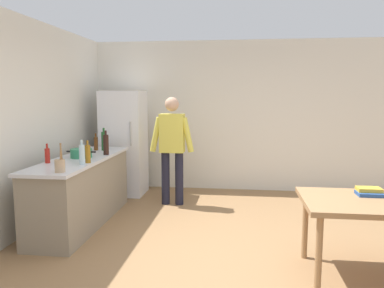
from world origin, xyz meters
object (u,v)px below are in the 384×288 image
at_px(utensil_jar, 60,165).
at_px(refrigerator, 124,143).
at_px(dining_table, 379,208).
at_px(bottle_beer_brown, 96,143).
at_px(bottle_wine_dark, 106,144).
at_px(bottle_sauce_red, 47,155).
at_px(bottle_wine_green, 104,141).
at_px(bottle_oil_amber, 88,154).
at_px(book_stack, 369,192).
at_px(bottle_water_clear, 82,154).
at_px(person, 172,143).
at_px(cooking_pot, 81,153).

bearing_deg(utensil_jar, refrigerator, 91.68).
bearing_deg(dining_table, bottle_beer_brown, 152.55).
xyz_separation_m(bottle_wine_dark, bottle_sauce_red, (-0.49, -0.72, -0.05)).
xyz_separation_m(bottle_wine_green, bottle_sauce_red, (-0.31, -1.12, -0.05)).
xyz_separation_m(bottle_oil_amber, book_stack, (3.12, -0.57, -0.23)).
bearing_deg(bottle_wine_dark, bottle_water_clear, -91.66).
xyz_separation_m(person, book_stack, (2.32, -1.96, -0.19)).
height_order(person, bottle_sauce_red, person).
bearing_deg(bottle_beer_brown, refrigerator, 80.29).
distance_m(bottle_wine_dark, book_stack, 3.37).
xyz_separation_m(person, bottle_wine_dark, (-0.81, -0.74, 0.07)).
height_order(cooking_pot, bottle_wine_dark, bottle_wine_dark).
bearing_deg(refrigerator, utensil_jar, -88.32).
bearing_deg(cooking_pot, book_stack, -15.58).
relative_size(dining_table, bottle_water_clear, 4.67).
distance_m(dining_table, bottle_beer_brown, 3.91).
relative_size(person, bottle_wine_green, 5.00).
xyz_separation_m(dining_table, bottle_sauce_red, (-3.64, 0.69, 0.32)).
bearing_deg(refrigerator, dining_table, -39.29).
relative_size(utensil_jar, bottle_wine_green, 0.94).
xyz_separation_m(refrigerator, bottle_beer_brown, (-0.15, -0.91, 0.11)).
height_order(dining_table, bottle_sauce_red, bottle_sauce_red).
relative_size(person, bottle_beer_brown, 6.54).
distance_m(utensil_jar, bottle_beer_brown, 1.64).
relative_size(cooking_pot, bottle_beer_brown, 1.54).
bearing_deg(dining_table, bottle_oil_amber, 166.53).
bearing_deg(bottle_oil_amber, bottle_wine_dark, 90.35).
relative_size(refrigerator, bottle_beer_brown, 6.92).
bearing_deg(utensil_jar, dining_table, -3.09).
xyz_separation_m(bottle_wine_dark, bottle_wine_green, (-0.18, 0.40, 0.00)).
xyz_separation_m(refrigerator, bottle_oil_amber, (0.15, -1.95, 0.12)).
xyz_separation_m(dining_table, utensil_jar, (-3.23, 0.17, 0.31)).
distance_m(refrigerator, cooking_pot, 1.58).
bearing_deg(book_stack, bottle_sauce_red, 172.06).
height_order(person, dining_table, person).
bearing_deg(refrigerator, book_stack, -37.58).
height_order(dining_table, bottle_oil_amber, bottle_oil_amber).
xyz_separation_m(bottle_sauce_red, book_stack, (3.61, -0.50, -0.21)).
relative_size(bottle_wine_dark, book_stack, 1.40).
bearing_deg(refrigerator, bottle_beer_brown, -99.71).
xyz_separation_m(utensil_jar, bottle_oil_amber, (0.07, 0.58, 0.04)).
height_order(utensil_jar, bottle_water_clear, utensil_jar).
distance_m(bottle_sauce_red, book_stack, 3.65).
distance_m(person, utensil_jar, 2.16).
bearing_deg(dining_table, bottle_wine_dark, 155.98).
bearing_deg(bottle_sauce_red, person, 48.47).
xyz_separation_m(bottle_beer_brown, bottle_sauce_red, (-0.19, -1.11, -0.01)).
bearing_deg(person, bottle_beer_brown, -162.34).
distance_m(dining_table, bottle_water_clear, 3.26).
bearing_deg(refrigerator, bottle_sauce_red, -99.66).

